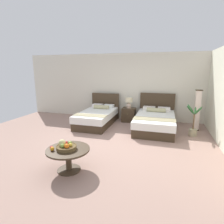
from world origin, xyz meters
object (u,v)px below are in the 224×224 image
object	(u,v)px
bed_near_corner	(155,121)
fruit_bowl	(66,146)
loose_apple	(52,148)
table_lamp	(129,102)
potted_palm	(193,125)
bed_near_window	(98,117)
coffee_table	(68,154)
floor_lamp_corner	(197,110)
loose_orange	(52,149)
nightstand	(129,115)

from	to	relation	value
bed_near_corner	fruit_bowl	world-z (taller)	bed_near_corner
bed_near_corner	fruit_bowl	xyz separation A→B (m)	(-1.51, -3.33, 0.25)
fruit_bowl	loose_apple	size ratio (longest dim) A/B	5.86
bed_near_corner	table_lamp	xyz separation A→B (m)	(-1.07, 0.71, 0.50)
potted_palm	table_lamp	bearing A→B (deg)	154.29
bed_near_window	fruit_bowl	bearing A→B (deg)	-79.59
loose_apple	coffee_table	bearing A→B (deg)	21.31
bed_near_corner	loose_apple	xyz separation A→B (m)	(-1.79, -3.42, 0.22)
bed_near_window	potted_palm	xyz separation A→B (m)	(3.30, -0.36, 0.06)
bed_near_corner	coffee_table	bearing A→B (deg)	-114.31
table_lamp	fruit_bowl	distance (m)	4.08
table_lamp	floor_lamp_corner	bearing A→B (deg)	-9.37
coffee_table	floor_lamp_corner	world-z (taller)	floor_lamp_corner
table_lamp	fruit_bowl	world-z (taller)	table_lamp
floor_lamp_corner	potted_palm	size ratio (longest dim) A/B	1.37
loose_apple	loose_orange	distance (m)	0.07
nightstand	potted_palm	size ratio (longest dim) A/B	0.54
floor_lamp_corner	fruit_bowl	bearing A→B (deg)	-128.14
bed_near_window	nightstand	distance (m)	1.26
loose_apple	potted_palm	distance (m)	4.25
loose_orange	potted_palm	size ratio (longest dim) A/B	0.08
nightstand	loose_orange	xyz separation A→B (m)	(-0.66, -4.16, 0.24)
nightstand	fruit_bowl	size ratio (longest dim) A/B	1.34
fruit_bowl	loose_apple	distance (m)	0.29
bed_near_window	bed_near_corner	xyz separation A→B (m)	(2.13, 0.00, 0.00)
nightstand	table_lamp	bearing A→B (deg)	90.00
nightstand	potted_palm	xyz separation A→B (m)	(2.25, -1.06, 0.08)
nightstand	table_lamp	distance (m)	0.51
bed_near_corner	coffee_table	world-z (taller)	bed_near_corner
bed_near_corner	coffee_table	distance (m)	3.62
nightstand	potted_palm	bearing A→B (deg)	-25.30
bed_near_corner	loose_orange	distance (m)	3.88
potted_palm	bed_near_window	bearing A→B (deg)	173.71
table_lamp	potted_palm	bearing A→B (deg)	-25.71
fruit_bowl	loose_apple	world-z (taller)	fruit_bowl
table_lamp	potted_palm	world-z (taller)	potted_palm
loose_orange	potted_palm	world-z (taller)	potted_palm
bed_near_window	loose_orange	size ratio (longest dim) A/B	26.72
coffee_table	table_lamp	bearing A→B (deg)	84.05
bed_near_corner	nightstand	size ratio (longest dim) A/B	4.07
bed_near_corner	table_lamp	distance (m)	1.38
bed_near_corner	nightstand	bearing A→B (deg)	147.07
bed_near_window	bed_near_corner	size ratio (longest dim) A/B	0.96
floor_lamp_corner	nightstand	bearing A→B (deg)	171.09
nightstand	fruit_bowl	xyz separation A→B (m)	(-0.44, -4.03, 0.26)
potted_palm	loose_orange	bearing A→B (deg)	-133.20
loose_orange	floor_lamp_corner	size ratio (longest dim) A/B	0.06
nightstand	loose_orange	distance (m)	4.22
nightstand	floor_lamp_corner	world-z (taller)	floor_lamp_corner
nightstand	coffee_table	bearing A→B (deg)	-95.98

